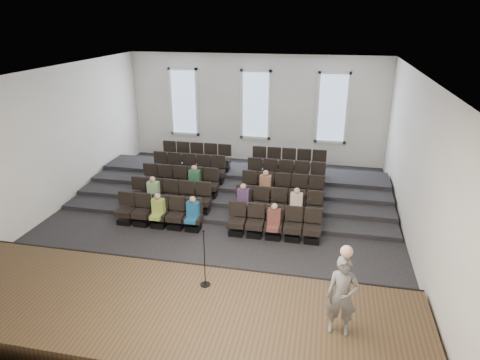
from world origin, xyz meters
name	(u,v)px	position (x,y,z in m)	size (l,w,h in m)	color
ground	(219,224)	(0.00, 0.00, 0.00)	(14.00, 14.00, 0.00)	black
ceiling	(216,73)	(0.00, 0.00, 5.01)	(12.00, 14.00, 0.02)	white
wall_back	(256,109)	(0.00, 7.02, 2.50)	(12.00, 0.04, 5.00)	white
wall_front	(113,278)	(0.00, -7.02, 2.50)	(12.00, 0.04, 5.00)	white
wall_left	(49,143)	(-6.02, 0.00, 2.50)	(0.04, 14.00, 5.00)	white
wall_right	(418,167)	(6.02, 0.00, 2.50)	(0.04, 14.00, 5.00)	white
stage	(164,314)	(0.00, -5.10, 0.25)	(11.80, 3.60, 0.50)	#43321D
stage_lip	(188,271)	(0.00, -3.33, 0.25)	(11.80, 0.06, 0.52)	black
risers	(239,185)	(0.00, 3.17, 0.20)	(11.80, 4.80, 0.60)	black
seating_rows	(230,188)	(0.00, 1.54, 0.68)	(6.80, 4.70, 1.67)	black
windows	(256,105)	(0.00, 6.95, 2.70)	(8.44, 0.10, 3.24)	white
audience	(221,198)	(0.00, 0.32, 0.81)	(5.45, 2.64, 1.10)	#93AA44
speaker	(342,296)	(3.89, -5.16, 1.37)	(0.64, 0.42, 1.74)	#605E5B
mic_stand	(205,269)	(0.73, -4.16, 0.95)	(0.25, 0.25, 1.51)	black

